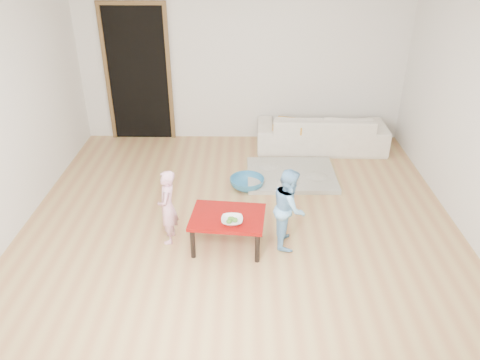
{
  "coord_description": "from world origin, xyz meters",
  "views": [
    {
      "loc": [
        0.06,
        -4.59,
        3.04
      ],
      "look_at": [
        0.0,
        -0.2,
        0.65
      ],
      "focal_mm": 35.0,
      "sensor_mm": 36.0,
      "label": 1
    }
  ],
  "objects_px": {
    "sofa": "(321,131)",
    "child_pink": "(168,207)",
    "child_blue": "(289,208)",
    "basin": "(247,183)",
    "red_table": "(228,231)",
    "bowl": "(232,221)"
  },
  "relations": [
    {
      "from": "sofa",
      "to": "child_pink",
      "type": "relative_size",
      "value": 2.3
    },
    {
      "from": "sofa",
      "to": "child_pink",
      "type": "xyz_separation_m",
      "value": [
        -1.98,
        -2.44,
        0.14
      ]
    },
    {
      "from": "sofa",
      "to": "child_blue",
      "type": "xyz_separation_m",
      "value": [
        -0.69,
        -2.47,
        0.16
      ]
    },
    {
      "from": "child_pink",
      "to": "child_blue",
      "type": "bearing_deg",
      "value": 87.8
    },
    {
      "from": "bowl",
      "to": "basin",
      "type": "height_order",
      "value": "bowl"
    },
    {
      "from": "sofa",
      "to": "bowl",
      "type": "relative_size",
      "value": 8.82
    },
    {
      "from": "basin",
      "to": "child_blue",
      "type": "bearing_deg",
      "value": -69.99
    },
    {
      "from": "bowl",
      "to": "child_pink",
      "type": "distance_m",
      "value": 0.73
    },
    {
      "from": "child_pink",
      "to": "child_blue",
      "type": "height_order",
      "value": "child_blue"
    },
    {
      "from": "child_blue",
      "to": "basin",
      "type": "distance_m",
      "value": 1.33
    },
    {
      "from": "sofa",
      "to": "child_blue",
      "type": "bearing_deg",
      "value": 75.48
    },
    {
      "from": "red_table",
      "to": "basin",
      "type": "height_order",
      "value": "red_table"
    },
    {
      "from": "red_table",
      "to": "basin",
      "type": "bearing_deg",
      "value": 80.87
    },
    {
      "from": "sofa",
      "to": "basin",
      "type": "xyz_separation_m",
      "value": [
        -1.13,
        -1.27,
        -0.21
      ]
    },
    {
      "from": "child_blue",
      "to": "basin",
      "type": "xyz_separation_m",
      "value": [
        -0.44,
        1.2,
        -0.37
      ]
    },
    {
      "from": "bowl",
      "to": "red_table",
      "type": "bearing_deg",
      "value": 110.48
    },
    {
      "from": "child_pink",
      "to": "basin",
      "type": "bearing_deg",
      "value": 143.3
    },
    {
      "from": "child_blue",
      "to": "basin",
      "type": "bearing_deg",
      "value": 21.82
    },
    {
      "from": "red_table",
      "to": "bowl",
      "type": "xyz_separation_m",
      "value": [
        0.05,
        -0.13,
        0.22
      ]
    },
    {
      "from": "sofa",
      "to": "basin",
      "type": "distance_m",
      "value": 1.71
    },
    {
      "from": "child_pink",
      "to": "child_blue",
      "type": "xyz_separation_m",
      "value": [
        1.28,
        -0.03,
        0.02
      ]
    },
    {
      "from": "red_table",
      "to": "bowl",
      "type": "relative_size",
      "value": 3.47
    }
  ]
}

